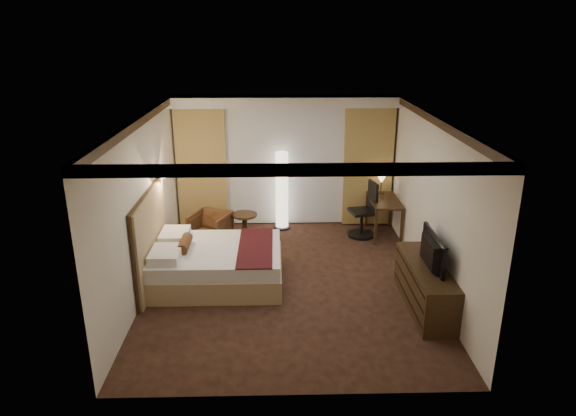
{
  "coord_description": "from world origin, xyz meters",
  "views": [
    {
      "loc": [
        -0.21,
        -7.55,
        3.95
      ],
      "look_at": [
        0.0,
        0.4,
        1.15
      ],
      "focal_mm": 32.0,
      "sensor_mm": 36.0,
      "label": 1
    }
  ],
  "objects_px": {
    "bed": "(218,264)",
    "dresser": "(425,286)",
    "desk": "(383,217)",
    "side_table": "(245,227)",
    "floor_lamp": "(282,191)",
    "armchair": "(210,227)",
    "television": "(427,247)",
    "office_chair": "(362,210)"
  },
  "relations": [
    {
      "from": "floor_lamp",
      "to": "armchair",
      "type": "bearing_deg",
      "value": -150.22
    },
    {
      "from": "armchair",
      "to": "dresser",
      "type": "height_order",
      "value": "armchair"
    },
    {
      "from": "side_table",
      "to": "office_chair",
      "type": "relative_size",
      "value": 0.48
    },
    {
      "from": "floor_lamp",
      "to": "dresser",
      "type": "xyz_separation_m",
      "value": [
        2.07,
        -3.26,
        -0.47
      ]
    },
    {
      "from": "side_table",
      "to": "floor_lamp",
      "type": "height_order",
      "value": "floor_lamp"
    },
    {
      "from": "bed",
      "to": "floor_lamp",
      "type": "relative_size",
      "value": 1.27
    },
    {
      "from": "office_chair",
      "to": "dresser",
      "type": "bearing_deg",
      "value": -91.86
    },
    {
      "from": "floor_lamp",
      "to": "television",
      "type": "xyz_separation_m",
      "value": [
        2.04,
        -3.26,
        0.15
      ]
    },
    {
      "from": "desk",
      "to": "dresser",
      "type": "relative_size",
      "value": 0.63
    },
    {
      "from": "side_table",
      "to": "desk",
      "type": "xyz_separation_m",
      "value": [
        2.76,
        0.18,
        0.11
      ]
    },
    {
      "from": "armchair",
      "to": "office_chair",
      "type": "xyz_separation_m",
      "value": [
        2.97,
        0.31,
        0.21
      ]
    },
    {
      "from": "armchair",
      "to": "desk",
      "type": "distance_m",
      "value": 3.43
    },
    {
      "from": "bed",
      "to": "dresser",
      "type": "xyz_separation_m",
      "value": [
        3.16,
        -0.9,
        0.04
      ]
    },
    {
      "from": "bed",
      "to": "armchair",
      "type": "distance_m",
      "value": 1.6
    },
    {
      "from": "dresser",
      "to": "desk",
      "type": "bearing_deg",
      "value": 91.01
    },
    {
      "from": "side_table",
      "to": "office_chair",
      "type": "height_order",
      "value": "office_chair"
    },
    {
      "from": "dresser",
      "to": "television",
      "type": "height_order",
      "value": "television"
    },
    {
      "from": "television",
      "to": "floor_lamp",
      "type": "bearing_deg",
      "value": 31.68
    },
    {
      "from": "side_table",
      "to": "television",
      "type": "relative_size",
      "value": 0.54
    },
    {
      "from": "armchair",
      "to": "desk",
      "type": "relative_size",
      "value": 0.63
    },
    {
      "from": "desk",
      "to": "office_chair",
      "type": "bearing_deg",
      "value": -173.56
    },
    {
      "from": "bed",
      "to": "dresser",
      "type": "distance_m",
      "value": 3.28
    },
    {
      "from": "bed",
      "to": "office_chair",
      "type": "distance_m",
      "value": 3.27
    },
    {
      "from": "office_chair",
      "to": "dresser",
      "type": "height_order",
      "value": "office_chair"
    },
    {
      "from": "side_table",
      "to": "dresser",
      "type": "height_order",
      "value": "dresser"
    },
    {
      "from": "bed",
      "to": "desk",
      "type": "relative_size",
      "value": 1.87
    },
    {
      "from": "desk",
      "to": "dresser",
      "type": "distance_m",
      "value": 2.83
    },
    {
      "from": "office_chair",
      "to": "desk",
      "type": "bearing_deg",
      "value": -5.48
    },
    {
      "from": "floor_lamp",
      "to": "television",
      "type": "distance_m",
      "value": 3.85
    },
    {
      "from": "armchair",
      "to": "television",
      "type": "height_order",
      "value": "television"
    },
    {
      "from": "office_chair",
      "to": "television",
      "type": "relative_size",
      "value": 1.12
    },
    {
      "from": "armchair",
      "to": "television",
      "type": "distance_m",
      "value": 4.27
    },
    {
      "from": "bed",
      "to": "desk",
      "type": "bearing_deg",
      "value": 31.86
    },
    {
      "from": "bed",
      "to": "armchair",
      "type": "xyz_separation_m",
      "value": [
        -0.3,
        1.57,
        0.04
      ]
    },
    {
      "from": "television",
      "to": "desk",
      "type": "bearing_deg",
      "value": 0.01
    },
    {
      "from": "bed",
      "to": "television",
      "type": "xyz_separation_m",
      "value": [
        3.13,
        -0.9,
        0.66
      ]
    },
    {
      "from": "bed",
      "to": "television",
      "type": "relative_size",
      "value": 2.08
    },
    {
      "from": "television",
      "to": "bed",
      "type": "bearing_deg",
      "value": 73.62
    },
    {
      "from": "desk",
      "to": "dresser",
      "type": "bearing_deg",
      "value": -88.99
    },
    {
      "from": "bed",
      "to": "office_chair",
      "type": "bearing_deg",
      "value": 35.22
    },
    {
      "from": "side_table",
      "to": "office_chair",
      "type": "xyz_separation_m",
      "value": [
        2.32,
        0.13,
        0.29
      ]
    },
    {
      "from": "armchair",
      "to": "office_chair",
      "type": "bearing_deg",
      "value": 28.23
    }
  ]
}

